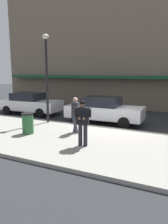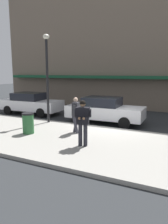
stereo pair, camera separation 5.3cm
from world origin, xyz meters
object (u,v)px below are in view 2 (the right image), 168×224
(pedestrian_with_bag, at_px, (76,113))
(trash_bin, at_px, (28,123))
(parked_sedan_near, at_px, (31,103))
(parked_sedan_mid, at_px, (104,110))
(man_texting_on_phone, at_px, (83,118))
(street_lamp_post, at_px, (47,69))

(pedestrian_with_bag, xyz_separation_m, trash_bin, (-1.94, -1.11, -0.47))
(parked_sedan_near, bearing_deg, parked_sedan_mid, -3.69)
(pedestrian_with_bag, bearing_deg, man_texting_on_phone, -53.74)
(parked_sedan_mid, relative_size, pedestrian_with_bag, 2.67)
(man_texting_on_phone, relative_size, street_lamp_post, 0.37)
(parked_sedan_near, height_order, pedestrian_with_bag, pedestrian_with_bag)
(parked_sedan_near, distance_m, parked_sedan_mid, 5.84)
(man_texting_on_phone, relative_size, trash_bin, 1.84)
(pedestrian_with_bag, xyz_separation_m, street_lamp_post, (-2.49, 1.27, 2.03))
(trash_bin, bearing_deg, man_texting_on_phone, -8.65)
(man_texting_on_phone, bearing_deg, trash_bin, 171.35)
(man_texting_on_phone, bearing_deg, parked_sedan_near, 143.31)
(pedestrian_with_bag, distance_m, street_lamp_post, 3.46)
(parked_sedan_mid, xyz_separation_m, pedestrian_with_bag, (-0.27, -3.05, 0.32))
(street_lamp_post, bearing_deg, pedestrian_with_bag, -27.13)
(trash_bin, bearing_deg, parked_sedan_near, 128.59)
(parked_sedan_near, height_order, street_lamp_post, street_lamp_post)
(parked_sedan_near, bearing_deg, man_texting_on_phone, -36.69)
(parked_sedan_near, xyz_separation_m, street_lamp_post, (3.07, -2.15, 2.35))
(man_texting_on_phone, height_order, street_lamp_post, street_lamp_post)
(street_lamp_post, bearing_deg, man_texting_on_phone, -38.04)
(man_texting_on_phone, bearing_deg, parked_sedan_mid, 100.86)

